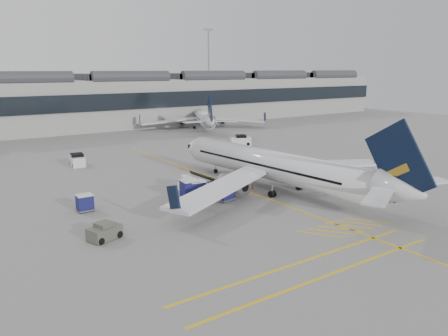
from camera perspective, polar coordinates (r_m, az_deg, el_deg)
ground at (r=38.58m, az=-2.54°, el=-7.66°), size 220.00×220.00×0.00m
terminal at (r=104.70m, az=-24.02°, el=7.69°), size 200.00×20.45×12.40m
light_masts at (r=118.06m, az=-26.51°, el=11.99°), size 113.00×0.60×25.45m
apron_markings at (r=51.80m, az=1.03°, el=-2.28°), size 0.25×60.00×0.01m
airliner_main at (r=49.37m, az=6.83°, el=0.18°), size 32.33×35.46×9.43m
airliner_far at (r=102.78m, az=-2.85°, el=6.67°), size 27.23×30.05×8.58m
belt_loader at (r=50.02m, az=-3.63°, el=-2.12°), size 5.41×3.00×2.14m
baggage_cart_a at (r=45.62m, az=0.08°, el=-3.06°), size 2.03×1.78×1.88m
baggage_cart_b at (r=46.70m, az=-3.61°, el=-2.71°), size 1.95×1.67×1.88m
baggage_cart_c at (r=46.45m, az=-4.47°, el=-2.70°), size 2.07×1.76×2.05m
baggage_cart_d at (r=44.42m, az=-17.72°, el=-4.29°), size 1.58×1.31×1.67m
ramp_agent_a at (r=42.96m, az=-2.71°, el=-4.17°), size 0.79×0.63×1.91m
ramp_agent_b at (r=47.00m, az=-1.14°, el=-2.64°), size 1.05×0.88×1.93m
pushback_tug at (r=36.91m, az=-15.34°, el=-8.04°), size 2.94×2.31×1.44m
safety_cone_nose at (r=60.08m, az=-5.60°, el=0.03°), size 0.38×0.38×0.53m
safety_cone_engine at (r=50.36m, az=3.70°, el=-2.45°), size 0.37×0.37×0.51m
service_van_mid at (r=65.55m, az=-18.62°, el=0.97°), size 2.12×3.63×1.78m
service_van_right at (r=79.18m, az=2.21°, el=3.61°), size 4.05×3.24×1.86m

